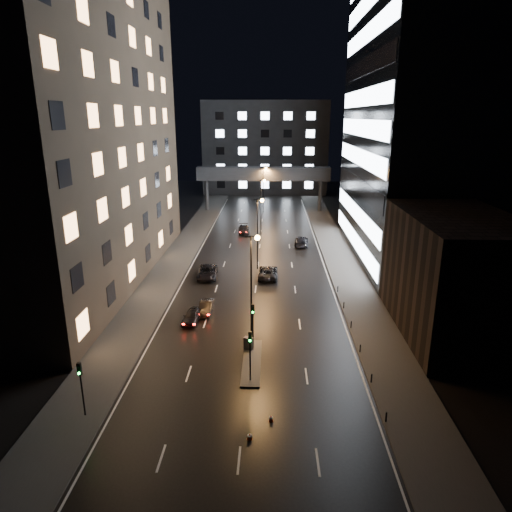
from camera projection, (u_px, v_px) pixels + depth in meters
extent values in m
plane|color=black|center=(260.00, 246.00, 76.77)|extent=(160.00, 160.00, 0.00)
cube|color=#383533|center=(180.00, 253.00, 72.38)|extent=(5.00, 110.00, 0.15)
cube|color=#383533|center=(338.00, 255.00, 71.56)|extent=(5.00, 110.00, 0.15)
cube|color=#2D2319|center=(75.00, 124.00, 56.34)|extent=(15.00, 48.00, 40.00)
cube|color=black|center=(455.00, 275.00, 44.74)|extent=(10.00, 18.00, 12.00)
cube|color=black|center=(433.00, 105.00, 65.51)|extent=(20.00, 36.00, 45.00)
cube|color=#333335|center=(265.00, 147.00, 128.49)|extent=(34.00, 14.00, 25.00)
cube|color=#333335|center=(263.00, 174.00, 102.92)|extent=(30.00, 3.00, 3.00)
cylinder|color=#333335|center=(207.00, 195.00, 104.82)|extent=(0.80, 0.80, 7.00)
cylinder|color=#333335|center=(320.00, 196.00, 103.97)|extent=(0.80, 0.80, 7.00)
cube|color=#383533|center=(252.00, 362.00, 40.44)|extent=(1.60, 8.00, 0.15)
cylinder|color=black|center=(253.00, 331.00, 42.29)|extent=(0.12, 0.12, 3.50)
cube|color=black|center=(253.00, 309.00, 41.64)|extent=(0.28, 0.22, 0.90)
sphere|color=#0CFF33|center=(253.00, 312.00, 41.59)|extent=(0.18, 0.18, 0.18)
cylinder|color=black|center=(250.00, 361.00, 37.04)|extent=(0.12, 0.12, 3.50)
cube|color=black|center=(250.00, 337.00, 36.39)|extent=(0.28, 0.22, 0.90)
sphere|color=#0CFF33|center=(250.00, 341.00, 36.34)|extent=(0.18, 0.18, 0.18)
cylinder|color=black|center=(83.00, 396.00, 32.69)|extent=(0.12, 0.12, 3.50)
cube|color=black|center=(79.00, 369.00, 32.04)|extent=(0.28, 0.22, 0.90)
sphere|color=#0CFF33|center=(79.00, 373.00, 31.99)|extent=(0.18, 0.18, 0.18)
cylinder|color=black|center=(386.00, 418.00, 32.36)|extent=(0.12, 0.12, 0.90)
cylinder|color=black|center=(371.00, 379.00, 37.14)|extent=(0.12, 0.12, 0.90)
cylinder|color=black|center=(360.00, 349.00, 41.91)|extent=(0.12, 0.12, 0.90)
cylinder|color=black|center=(351.00, 325.00, 46.69)|extent=(0.12, 0.12, 0.90)
cylinder|color=black|center=(344.00, 306.00, 51.47)|extent=(0.12, 0.12, 0.90)
cylinder|color=black|center=(338.00, 290.00, 56.24)|extent=(0.12, 0.12, 0.90)
cylinder|color=black|center=(251.00, 286.00, 44.73)|extent=(0.18, 0.18, 10.00)
cylinder|color=black|center=(251.00, 237.00, 43.26)|extent=(1.20, 0.12, 0.12)
sphere|color=#FF9E38|center=(257.00, 238.00, 43.27)|extent=(0.50, 0.50, 0.50)
cylinder|color=black|center=(258.00, 235.00, 63.83)|extent=(0.18, 0.18, 10.00)
cylinder|color=black|center=(258.00, 200.00, 62.36)|extent=(1.20, 0.12, 0.12)
sphere|color=#FF9E38|center=(262.00, 200.00, 62.37)|extent=(0.50, 0.50, 0.50)
cylinder|color=black|center=(261.00, 208.00, 82.94)|extent=(0.18, 0.18, 10.00)
cylinder|color=black|center=(261.00, 180.00, 81.47)|extent=(1.20, 0.12, 0.12)
sphere|color=#FF9E38|center=(264.00, 181.00, 81.48)|extent=(0.50, 0.50, 0.50)
cylinder|color=black|center=(263.00, 190.00, 102.04)|extent=(0.18, 0.18, 10.00)
cylinder|color=black|center=(263.00, 168.00, 100.57)|extent=(1.20, 0.12, 0.12)
sphere|color=#FF9E38|center=(266.00, 168.00, 100.58)|extent=(0.50, 0.50, 0.50)
imported|color=black|center=(192.00, 316.00, 48.30)|extent=(2.05, 4.13, 1.35)
imported|color=black|center=(206.00, 307.00, 50.52)|extent=(1.44, 4.05, 1.33)
imported|color=black|center=(207.00, 272.00, 61.63)|extent=(2.86, 5.68, 1.54)
imported|color=black|center=(244.00, 230.00, 84.88)|extent=(2.42, 5.10, 1.44)
imported|color=black|center=(268.00, 272.00, 61.64)|extent=(2.67, 5.51, 1.51)
imported|color=black|center=(301.00, 241.00, 76.86)|extent=(2.66, 5.54, 1.56)
cube|color=#48484A|center=(249.00, 343.00, 42.43)|extent=(0.95, 0.73, 1.15)
cone|color=#FF490D|center=(271.00, 418.00, 32.62)|extent=(0.33, 0.33, 0.52)
cone|color=#E3400B|center=(250.00, 436.00, 30.83)|extent=(0.52, 0.52, 0.46)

